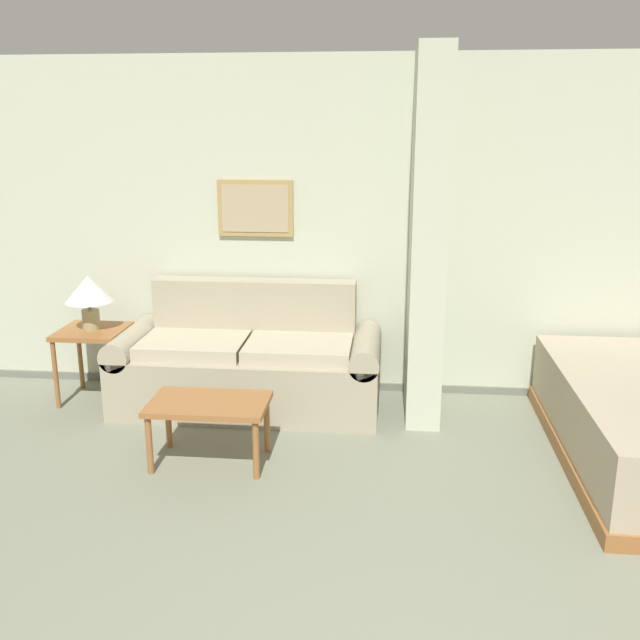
% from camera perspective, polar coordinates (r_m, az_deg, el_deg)
% --- Properties ---
extents(wall_back, '(7.52, 0.16, 2.60)m').
position_cam_1_polar(wall_back, '(5.60, 8.99, 7.03)').
color(wall_back, beige).
rests_on(wall_back, ground_plane).
extents(wall_partition_pillar, '(0.24, 0.79, 2.60)m').
position_cam_1_polar(wall_partition_pillar, '(5.15, 8.58, 6.38)').
color(wall_partition_pillar, beige).
rests_on(wall_partition_pillar, ground_plane).
extents(couch, '(1.99, 0.84, 0.92)m').
position_cam_1_polar(couch, '(5.46, -5.69, -3.49)').
color(couch, tan).
rests_on(couch, ground_plane).
extents(coffee_table, '(0.74, 0.46, 0.41)m').
position_cam_1_polar(coffee_table, '(4.57, -8.88, -7.05)').
color(coffee_table, '#996033').
rests_on(coffee_table, ground_plane).
extents(side_table, '(0.50, 0.50, 0.57)m').
position_cam_1_polar(side_table, '(5.77, -17.71, -1.52)').
color(side_table, '#996033').
rests_on(side_table, ground_plane).
extents(table_lamp, '(0.36, 0.36, 0.42)m').
position_cam_1_polar(table_lamp, '(5.68, -18.03, 2.16)').
color(table_lamp, tan).
rests_on(table_lamp, side_table).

